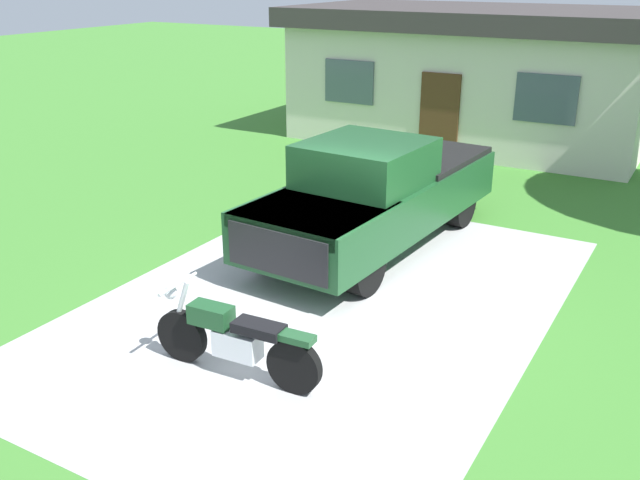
{
  "coord_description": "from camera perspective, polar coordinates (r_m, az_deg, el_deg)",
  "views": [
    {
      "loc": [
        4.47,
        -7.9,
        4.51
      ],
      "look_at": [
        -0.16,
        0.12,
        0.9
      ],
      "focal_mm": 39.54,
      "sensor_mm": 36.0,
      "label": 1
    }
  ],
  "objects": [
    {
      "name": "ground_plane",
      "position": [
        10.13,
        0.45,
        -5.12
      ],
      "size": [
        80.0,
        80.0,
        0.0
      ],
      "primitive_type": "plane",
      "color": "#3D7B2D"
    },
    {
      "name": "driveway_pad",
      "position": [
        10.13,
        0.45,
        -5.1
      ],
      "size": [
        5.92,
        8.72,
        0.01
      ],
      "primitive_type": "cube",
      "color": "#ABABAB",
      "rests_on": "ground"
    },
    {
      "name": "motorcycle",
      "position": [
        8.3,
        -6.96,
        -7.98
      ],
      "size": [
        2.21,
        0.7,
        1.09
      ],
      "color": "black",
      "rests_on": "ground"
    },
    {
      "name": "pickup_truck",
      "position": [
        11.97,
        4.72,
        3.95
      ],
      "size": [
        2.36,
        5.74,
        1.9
      ],
      "color": "black",
      "rests_on": "ground"
    },
    {
      "name": "neighbor_house",
      "position": [
        20.09,
        12.4,
        13.05
      ],
      "size": [
        9.6,
        5.6,
        3.5
      ],
      "color": "beige",
      "rests_on": "ground"
    }
  ]
}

